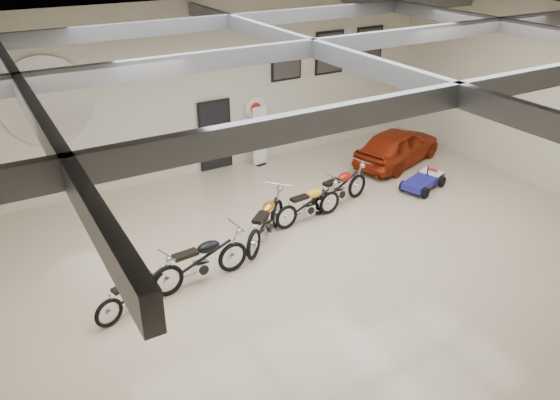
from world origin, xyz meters
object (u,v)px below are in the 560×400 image
motorcycle_black (201,260)px  motorcycle_red (339,187)px  vintage_car (398,146)px  motorcycle_silver (137,290)px  banner_stand (260,136)px  go_kart (426,177)px  motorcycle_gold (266,220)px  motorcycle_yellow (309,203)px

motorcycle_black → motorcycle_red: bearing=12.6°
motorcycle_black → vintage_car: size_ratio=0.64×
motorcycle_silver → motorcycle_red: 6.21m
banner_stand → motorcycle_black: size_ratio=0.87×
go_kart → vintage_car: 1.84m
banner_stand → motorcycle_silver: bearing=-146.7°
go_kart → vintage_car: size_ratio=0.52×
banner_stand → motorcycle_red: 3.55m
motorcycle_silver → go_kart: size_ratio=1.04×
motorcycle_black → motorcycle_gold: size_ratio=0.98×
motorcycle_black → motorcycle_gold: 2.12m
motorcycle_black → motorcycle_red: size_ratio=1.04×
motorcycle_silver → motorcycle_black: bearing=-8.6°
motorcycle_silver → motorcycle_yellow: bearing=-2.0°
motorcycle_gold → vintage_car: (5.86, 2.08, 0.00)m
banner_stand → motorcycle_gold: (-2.09, -4.14, -0.37)m
vintage_car → motorcycle_gold: bearing=91.9°
banner_stand → motorcycle_yellow: 3.88m
motorcycle_black → motorcycle_silver: bearing=-175.8°
banner_stand → motorcycle_gold: bearing=-126.7°
banner_stand → vintage_car: size_ratio=0.56×
motorcycle_black → motorcycle_yellow: motorcycle_black is taller
motorcycle_yellow → vintage_car: vintage_car is taller
motorcycle_silver → vintage_car: 9.76m
motorcycle_gold → vintage_car: size_ratio=0.65×
motorcycle_silver → motorcycle_red: (5.99, 1.65, 0.07)m
motorcycle_silver → motorcycle_red: bearing=-2.2°
banner_stand → vintage_car: (3.77, -2.05, -0.36)m
motorcycle_silver → motorcycle_red: size_ratio=0.88×
banner_stand → motorcycle_gold: 4.65m
motorcycle_silver → motorcycle_black: (1.43, 0.23, 0.09)m
banner_stand → motorcycle_gold: banner_stand is taller
motorcycle_yellow → motorcycle_red: motorcycle_red is taller
motorcycle_black → motorcycle_red: (4.56, 1.43, -0.02)m
motorcycle_yellow → banner_stand: bearing=75.5°
motorcycle_black → go_kart: 7.46m
banner_stand → motorcycle_silver: size_ratio=1.03×
banner_stand → motorcycle_black: 6.39m
motorcycle_yellow → motorcycle_black: bearing=-166.4°
motorcycle_gold → motorcycle_yellow: bearing=-27.1°
motorcycle_black → motorcycle_red: 4.78m
motorcycle_gold → motorcycle_yellow: size_ratio=1.13×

